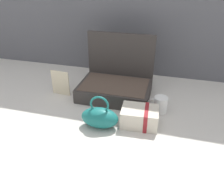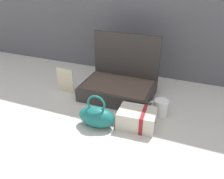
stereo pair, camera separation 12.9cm
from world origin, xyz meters
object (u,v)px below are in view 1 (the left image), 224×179
Objects in this scene: cream_toiletry_bag at (140,117)px; info_card_left at (60,83)px; coffee_mug at (160,104)px; open_suitcase at (116,83)px; teal_pouch_handbag at (100,117)px.

info_card_left is (-0.56, 0.19, 0.03)m from cream_toiletry_bag.
cream_toiletry_bag is 0.18m from coffee_mug.
open_suitcase is at bearing 20.41° from info_card_left.
open_suitcase is 0.37m from info_card_left.
coffee_mug is (0.30, -0.14, -0.03)m from open_suitcase.
open_suitcase is 2.70× the size of info_card_left.
cream_toiletry_bag is 1.21× the size of info_card_left.
open_suitcase is at bearing 125.24° from cream_toiletry_bag.
open_suitcase is at bearing 155.27° from coffee_mug.
coffee_mug is 0.66m from info_card_left.
open_suitcase is 0.36m from cream_toiletry_bag.
info_card_left reaches higher than cream_toiletry_bag.
open_suitcase is 3.89× the size of coffee_mug.
cream_toiletry_bag is (0.20, 0.07, -0.01)m from teal_pouch_handbag.
info_card_left is at bearing -164.43° from open_suitcase.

